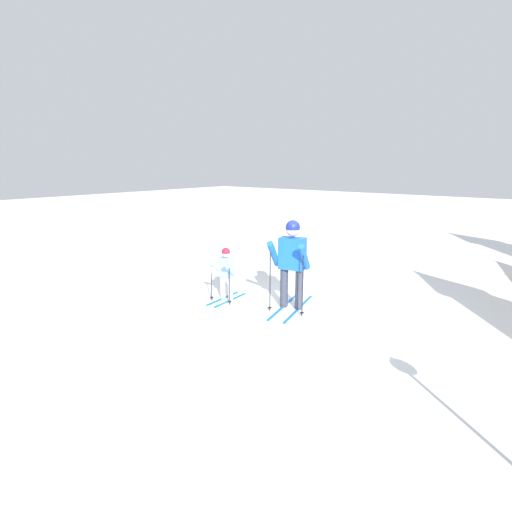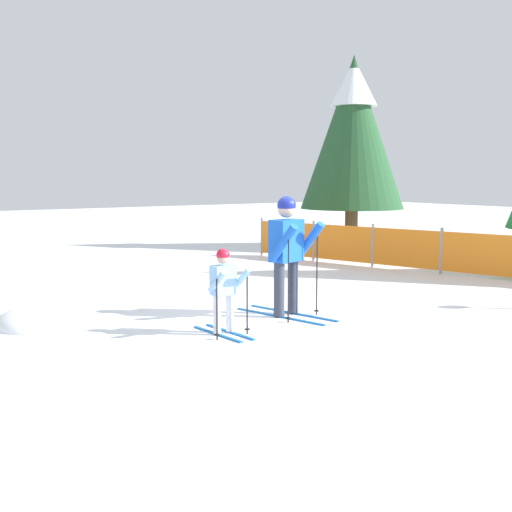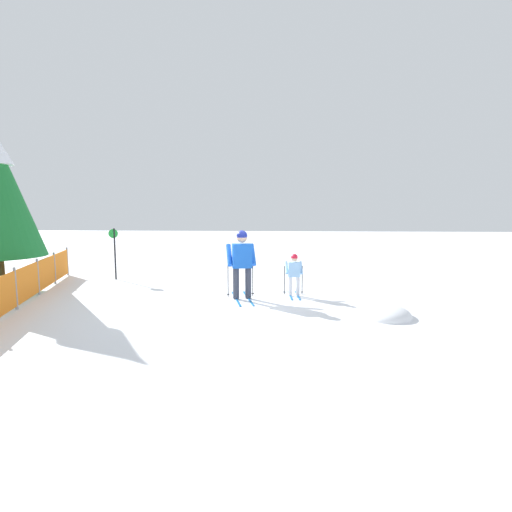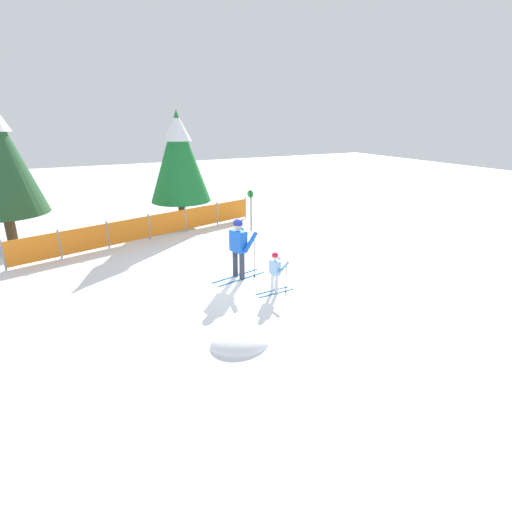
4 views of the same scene
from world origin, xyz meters
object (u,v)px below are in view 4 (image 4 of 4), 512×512
(skier_adult, at_px, (239,243))
(conifer_near, at_px, (179,155))
(safety_fence, at_px, (149,227))
(trail_marker, at_px, (251,206))
(skier_child, at_px, (275,269))

(skier_adult, bearing_deg, conifer_near, 73.14)
(safety_fence, bearing_deg, conifer_near, 43.71)
(skier_adult, xyz_separation_m, trail_marker, (2.43, 4.21, -0.02))
(skier_child, height_order, conifer_near, conifer_near)
(conifer_near, height_order, trail_marker, conifer_near)
(skier_child, bearing_deg, conifer_near, 86.06)
(safety_fence, height_order, conifer_near, conifer_near)
(skier_child, distance_m, trail_marker, 5.87)
(skier_child, xyz_separation_m, safety_fence, (-1.77, 6.13, -0.16))
(skier_adult, relative_size, skier_child, 1.57)
(skier_adult, relative_size, trail_marker, 1.05)
(safety_fence, xyz_separation_m, trail_marker, (3.80, -0.63, 0.51))
(skier_adult, height_order, trail_marker, skier_adult)
(safety_fence, relative_size, trail_marker, 5.63)
(conifer_near, bearing_deg, skier_child, -89.74)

